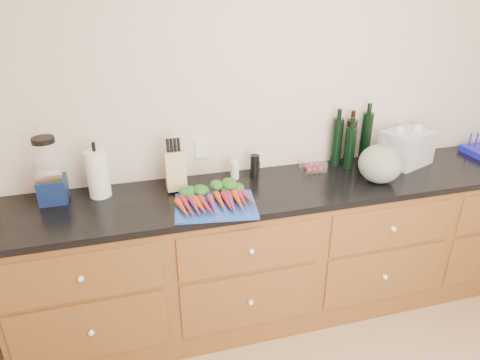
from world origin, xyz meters
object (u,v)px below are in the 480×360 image
object	(u,v)px
blender_appliance	(50,174)
tomato_box	(313,165)
cutting_board	(216,206)
paper_towel	(98,174)
carrots	(214,198)
knife_block	(175,171)
squash	(380,164)

from	to	relation	value
blender_appliance	tomato_box	xyz separation A→B (m)	(1.61, 0.01, -0.13)
cutting_board	tomato_box	world-z (taller)	tomato_box
blender_appliance	tomato_box	size ratio (longest dim) A/B	2.59
cutting_board	tomato_box	distance (m)	0.81
cutting_board	paper_towel	xyz separation A→B (m)	(-0.62, 0.32, 0.13)
blender_appliance	paper_towel	bearing A→B (deg)	0.47
cutting_board	carrots	size ratio (longest dim) A/B	1.09
paper_towel	knife_block	xyz separation A→B (m)	(0.44, -0.02, -0.02)
carrots	paper_towel	world-z (taller)	paper_towel
carrots	paper_towel	size ratio (longest dim) A/B	1.47
carrots	tomato_box	xyz separation A→B (m)	(0.74, 0.29, -0.00)
carrots	squash	size ratio (longest dim) A/B	1.54
cutting_board	knife_block	distance (m)	0.37
carrots	knife_block	size ratio (longest dim) A/B	1.77
carrots	blender_appliance	size ratio (longest dim) A/B	1.07
squash	tomato_box	xyz separation A→B (m)	(-0.32, 0.27, -0.09)
knife_block	squash	bearing A→B (deg)	-11.08
carrots	squash	distance (m)	1.06
blender_appliance	knife_block	distance (m)	0.69
blender_appliance	knife_block	bearing A→B (deg)	-1.48
cutting_board	tomato_box	xyz separation A→B (m)	(0.74, 0.33, 0.03)
knife_block	carrots	bearing A→B (deg)	-55.87
cutting_board	squash	bearing A→B (deg)	3.17
blender_appliance	paper_towel	world-z (taller)	blender_appliance
squash	paper_towel	distance (m)	1.69
carrots	paper_towel	xyz separation A→B (m)	(-0.62, 0.28, 0.10)
cutting_board	tomato_box	size ratio (longest dim) A/B	3.03
tomato_box	blender_appliance	bearing A→B (deg)	-179.57
paper_towel	knife_block	distance (m)	0.44
cutting_board	squash	world-z (taller)	squash
blender_appliance	paper_towel	size ratio (longest dim) A/B	1.37
carrots	blender_appliance	distance (m)	0.92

